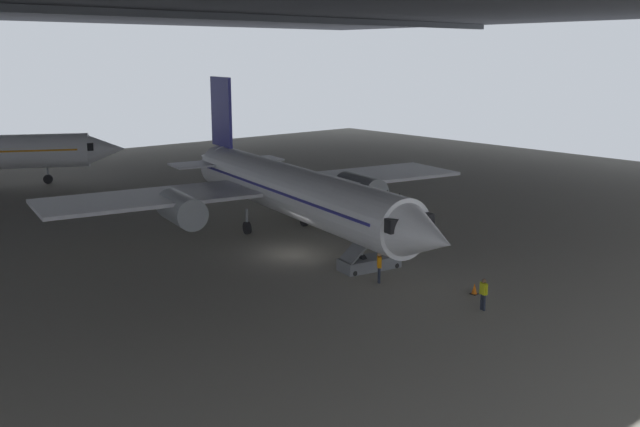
% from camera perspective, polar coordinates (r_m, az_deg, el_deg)
% --- Properties ---
extents(ground_plane, '(110.00, 110.00, 0.00)m').
position_cam_1_polar(ground_plane, '(44.75, -1.60, -3.24)').
color(ground_plane, gray).
extents(airplane_main, '(32.46, 33.25, 10.57)m').
position_cam_1_polar(airplane_main, '(48.34, -2.61, 1.97)').
color(airplane_main, white).
rests_on(airplane_main, ground_plane).
extents(boarding_stairs, '(4.19, 2.10, 4.47)m').
position_cam_1_polar(boarding_stairs, '(41.47, 4.10, -3.54)').
color(boarding_stairs, slate).
rests_on(boarding_stairs, ground_plane).
extents(crew_worker_near_nose, '(0.28, 0.54, 1.63)m').
position_cam_1_polar(crew_worker_near_nose, '(35.68, 13.12, -6.24)').
color(crew_worker_near_nose, '#232838').
rests_on(crew_worker_near_nose, ground_plane).
extents(crew_worker_by_stairs, '(0.40, 0.45, 1.76)m').
position_cam_1_polar(crew_worker_by_stairs, '(38.91, 4.83, -4.20)').
color(crew_worker_by_stairs, '#232838').
rests_on(crew_worker_by_stairs, ground_plane).
extents(traffic_cone_orange, '(0.36, 0.36, 0.60)m').
position_cam_1_polar(traffic_cone_orange, '(38.06, 12.42, -6.00)').
color(traffic_cone_orange, black).
rests_on(traffic_cone_orange, ground_plane).
extents(baggage_tug, '(2.04, 2.50, 0.90)m').
position_cam_1_polar(baggage_tug, '(57.08, -0.17, 0.84)').
color(baggage_tug, yellow).
rests_on(baggage_tug, ground_plane).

